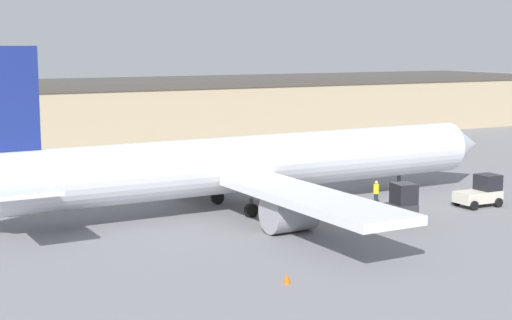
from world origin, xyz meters
TOP-DOWN VIEW (x-y plane):
  - ground_plane at (0.00, 0.00)m, footprint 400.00×400.00m
  - terminal_building at (9.42, 39.13)m, footprint 95.04×16.38m
  - airplane at (-0.99, -0.03)m, footprint 41.76×33.83m
  - ground_crew_worker at (7.70, -3.18)m, footprint 0.38×0.38m
  - baggage_tug at (5.39, -8.38)m, footprint 3.06×2.11m
  - belt_loader_truck at (-0.51, -5.73)m, footprint 3.23×2.90m
  - pushback_tug at (13.99, -6.66)m, footprint 3.15×1.93m
  - safety_cone_near at (-6.56, -15.78)m, footprint 0.36×0.36m

SIDE VIEW (x-z plane):
  - ground_plane at x=0.00m, z-range 0.00..0.00m
  - safety_cone_near at x=-6.56m, z-range 0.00..0.55m
  - ground_crew_worker at x=7.70m, z-range 0.06..1.80m
  - pushback_tug at x=13.99m, z-range -0.10..2.06m
  - belt_loader_truck at x=-0.51m, z-range -0.08..2.35m
  - baggage_tug at x=5.39m, z-range -0.13..2.41m
  - airplane at x=-0.99m, z-range -2.46..8.51m
  - terminal_building at x=9.42m, z-range 0.01..6.95m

